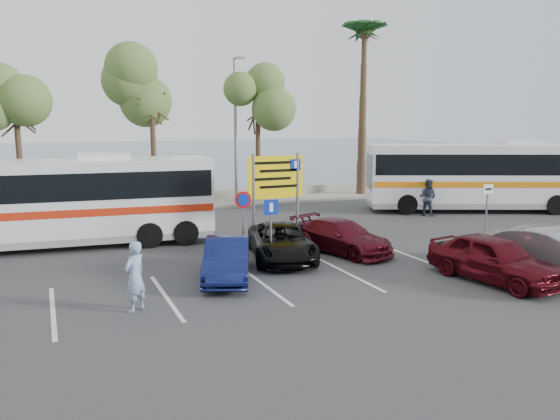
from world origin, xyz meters
name	(u,v)px	position (x,y,z in m)	size (l,w,h in m)	color
ground	(286,271)	(0.00, 0.00, 0.00)	(120.00, 120.00, 0.00)	#363638
kerb_strip	(183,206)	(0.00, 14.00, 0.07)	(44.00, 2.40, 0.15)	gray
seawall	(175,197)	(0.00, 16.00, 0.30)	(48.00, 0.80, 0.60)	gray
sea	(100,156)	(0.00, 60.00, 0.01)	(140.00, 140.00, 0.00)	#455D6F
tree_left	(15,95)	(-8.00, 14.00, 6.00)	(3.20, 3.20, 7.20)	#382619
tree_mid	(151,84)	(-1.50, 14.00, 6.65)	(3.20, 3.20, 8.00)	#382619
tree_right	(258,95)	(4.50, 14.00, 6.17)	(3.20, 3.20, 7.40)	#382619
palm_tree	(364,35)	(11.50, 14.00, 9.87)	(4.80, 4.80, 11.20)	#382619
street_lamp_right	(236,123)	(3.00, 13.52, 4.60)	(0.45, 1.15, 8.01)	slate
direction_sign	(276,184)	(1.00, 3.20, 2.43)	(2.20, 0.12, 3.60)	slate
sign_no_stop	(243,213)	(-0.60, 2.38, 1.58)	(0.60, 0.08, 2.35)	slate
sign_parking	(271,223)	(-0.20, 0.79, 1.47)	(0.50, 0.07, 2.25)	slate
sign_taxi	(487,203)	(9.80, 1.49, 1.42)	(0.50, 0.07, 2.20)	slate
lane_markings	(265,284)	(-1.14, -1.00, 0.00)	(12.02, 4.20, 0.01)	silver
coach_bus_left	(60,205)	(-6.50, 6.50, 1.65)	(11.61, 3.60, 3.56)	silver
coach_bus_right	(483,178)	(14.34, 6.50, 1.74)	(12.04, 7.27, 3.75)	silver
car_blue	(227,259)	(-2.00, -0.03, 0.62)	(1.32, 3.79, 1.25)	#10194E
car_maroon	(342,236)	(2.90, 1.50, 0.60)	(1.68, 4.14, 1.20)	#4D0C18
car_red	(494,259)	(5.30, -3.50, 0.71)	(1.68, 4.19, 1.43)	#4F0B12
suv_black	(282,242)	(0.50, 1.50, 0.62)	(2.05, 4.44, 1.23)	black
car_silver_b	(552,251)	(7.70, -3.50, 0.72)	(1.51, 4.34, 1.43)	gray
pedestrian_near	(135,276)	(-5.03, -1.79, 0.91)	(0.67, 0.44, 1.83)	#8599C1
pedestrian_far	(428,197)	(10.77, 6.50, 0.93)	(0.90, 0.70, 1.85)	#2F3346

